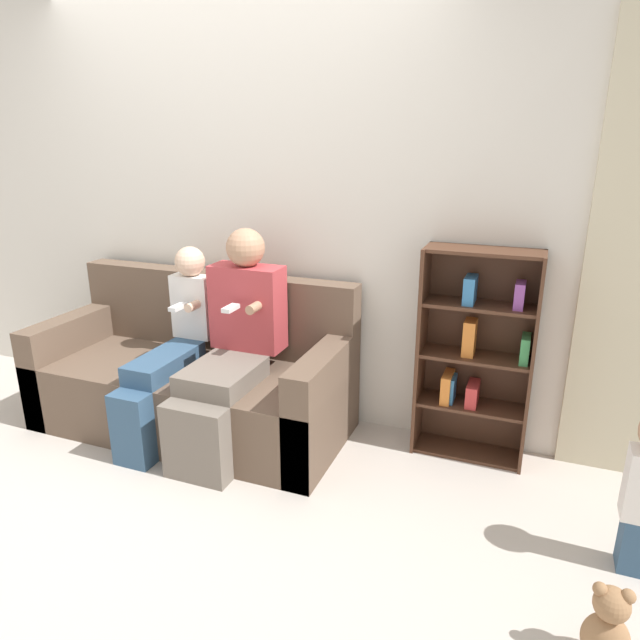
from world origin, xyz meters
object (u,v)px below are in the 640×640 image
at_px(bookshelf, 476,354).
at_px(teddy_bear, 607,627).
at_px(couch, 195,381).
at_px(adult_seated, 232,340).
at_px(child_seated, 169,347).

bearing_deg(bookshelf, teddy_bear, -63.63).
distance_m(bookshelf, teddy_bear, 1.45).
distance_m(couch, teddy_bear, 2.41).
bearing_deg(adult_seated, bookshelf, 17.29).
relative_size(couch, teddy_bear, 5.94).
relative_size(adult_seated, teddy_bear, 3.89).
bearing_deg(couch, child_seated, -117.20).
bearing_deg(adult_seated, couch, 164.40).
bearing_deg(teddy_bear, bookshelf, 116.37).
bearing_deg(teddy_bear, adult_seated, 155.93).
xyz_separation_m(couch, teddy_bear, (2.21, -0.93, -0.14)).
bearing_deg(couch, teddy_bear, -22.86).
relative_size(couch, child_seated, 1.72).
height_order(couch, teddy_bear, couch).
xyz_separation_m(couch, adult_seated, (0.33, -0.09, 0.34)).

